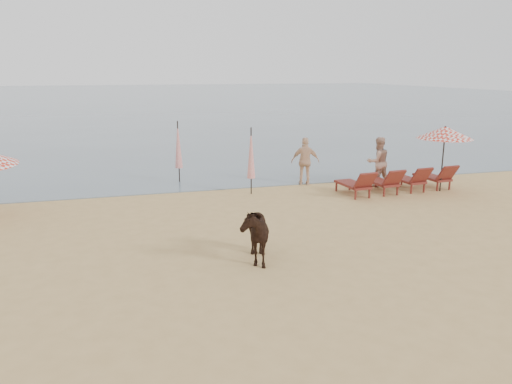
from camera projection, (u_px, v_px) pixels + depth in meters
ground at (323, 302)px, 10.07m from camera, size 120.00×120.00×0.00m
sea at (136, 97)px, 84.82m from camera, size 160.00×140.00×0.06m
lounger_cluster_right at (398, 180)px, 18.99m from camera, size 4.51×2.23×0.69m
umbrella_open_right at (445, 133)px, 18.70m from camera, size 2.06×2.06×2.51m
umbrella_closed_left at (178, 145)px, 20.32m from camera, size 0.31×0.31×2.55m
umbrella_closed_right at (251, 153)px, 18.44m from camera, size 0.30×0.30×2.50m
cow at (252, 232)px, 12.10m from camera, size 1.01×1.81×1.45m
beachgoer_right_a at (378, 162)px, 19.83m from camera, size 0.99×0.79×1.98m
beachgoer_right_b at (305, 161)px, 20.10m from camera, size 1.22×0.79×1.92m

